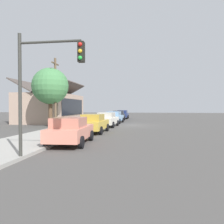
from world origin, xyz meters
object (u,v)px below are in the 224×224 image
(car_coral, at_px, (71,130))
(car_ivory, at_px, (107,119))
(car_skyblue, at_px, (114,117))
(fire_hydrant_red, at_px, (98,121))
(utility_pole_wooden, at_px, (55,91))
(car_mustard, at_px, (94,123))
(car_navy, at_px, (123,114))
(car_charcoal, at_px, (119,115))
(traffic_light_main, at_px, (44,75))
(shade_tree, at_px, (50,86))

(car_coral, distance_m, car_ivory, 11.81)
(car_skyblue, xyz_separation_m, fire_hydrant_red, (-3.15, 1.55, -0.32))
(utility_pole_wooden, bearing_deg, car_mustard, -131.12)
(car_ivory, bearing_deg, car_coral, -177.92)
(car_skyblue, relative_size, fire_hydrant_red, 6.96)
(car_coral, distance_m, car_mustard, 5.93)
(car_mustard, distance_m, car_navy, 23.04)
(car_skyblue, xyz_separation_m, car_charcoal, (5.99, 0.14, -0.00))
(car_ivory, relative_size, traffic_light_main, 0.87)
(car_charcoal, xyz_separation_m, car_navy, (5.45, -0.13, 0.00))
(car_navy, xyz_separation_m, shade_tree, (-18.05, 6.24, 3.66))
(fire_hydrant_red, bearing_deg, car_coral, -174.61)
(car_skyblue, distance_m, car_navy, 11.44)
(car_coral, bearing_deg, car_skyblue, -3.71)
(car_navy, relative_size, fire_hydrant_red, 6.75)
(car_coral, relative_size, utility_pole_wooden, 0.61)
(car_charcoal, xyz_separation_m, fire_hydrant_red, (-9.14, 1.41, -0.32))
(car_skyblue, distance_m, shade_tree, 9.81)
(car_skyblue, distance_m, traffic_light_main, 21.80)
(shade_tree, bearing_deg, traffic_light_main, -157.04)
(utility_pole_wooden, xyz_separation_m, fire_hydrant_red, (3.75, -4.00, -3.43))
(car_skyblue, bearing_deg, traffic_light_main, -177.17)
(car_mustard, xyz_separation_m, car_skyblue, (11.61, -0.16, 0.00))
(car_coral, height_order, fire_hydrant_red, car_coral)
(utility_pole_wooden, bearing_deg, car_skyblue, -38.79)
(traffic_light_main, bearing_deg, car_skyblue, 0.30)
(car_skyblue, height_order, car_charcoal, same)
(car_coral, xyz_separation_m, car_ivory, (11.80, -0.19, -0.00))
(car_navy, distance_m, fire_hydrant_red, 14.67)
(car_skyblue, distance_m, car_charcoal, 5.99)
(car_ivory, distance_m, traffic_light_main, 16.12)
(car_charcoal, bearing_deg, fire_hydrant_red, 168.79)
(car_charcoal, relative_size, shade_tree, 0.76)
(car_ivory, relative_size, car_navy, 0.94)
(utility_pole_wooden, bearing_deg, traffic_light_main, -158.99)
(shade_tree, height_order, utility_pole_wooden, utility_pole_wooden)
(car_coral, height_order, traffic_light_main, traffic_light_main)
(shade_tree, bearing_deg, car_navy, -19.07)
(fire_hydrant_red, bearing_deg, car_charcoal, -8.78)
(car_navy, bearing_deg, utility_pole_wooden, 162.88)
(car_coral, bearing_deg, shade_tree, 25.94)
(car_navy, height_order, shade_tree, shade_tree)
(car_mustard, height_order, car_charcoal, same)
(car_skyblue, height_order, traffic_light_main, traffic_light_main)
(shade_tree, relative_size, utility_pole_wooden, 0.87)
(fire_hydrant_red, bearing_deg, car_ivory, -149.17)
(car_coral, xyz_separation_m, shade_tree, (10.93, 6.06, 3.66))
(car_mustard, distance_m, traffic_light_main, 10.38)
(car_charcoal, distance_m, fire_hydrant_red, 9.25)
(shade_tree, relative_size, fire_hydrant_red, 9.17)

